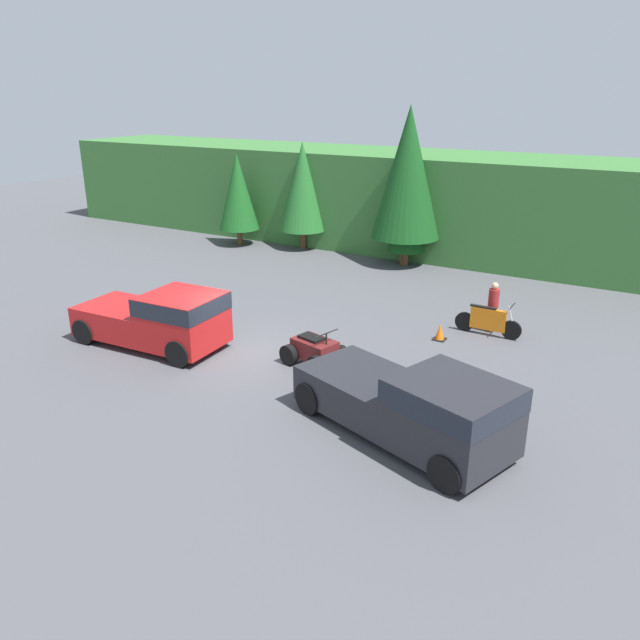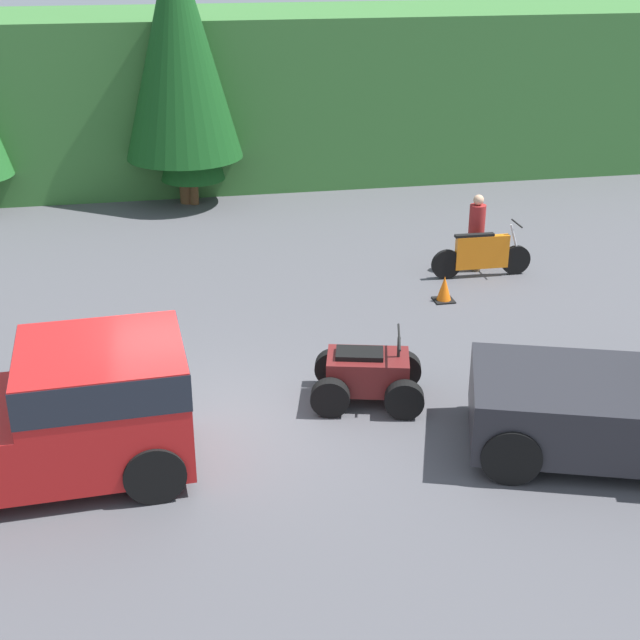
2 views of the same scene
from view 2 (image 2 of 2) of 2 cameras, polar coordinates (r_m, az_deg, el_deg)
ground_plane at (r=14.21m, az=-7.56°, el=-6.79°), size 80.00×80.00×0.00m
hillside_backdrop at (r=28.65m, az=-10.17°, el=13.95°), size 44.00×6.00×4.88m
tree_mid_right at (r=25.01m, az=-9.04°, el=16.95°), size 3.22×3.22×7.32m
tree_right at (r=25.12m, az=-8.33°, el=12.58°), size 1.79×1.79×4.06m
pickup_truck_red at (r=13.04m, az=-17.48°, el=-5.68°), size 5.15×2.47×1.91m
dirt_bike at (r=20.19m, az=10.32°, el=4.11°), size 2.29×0.60×1.22m
quad_atv at (r=14.64m, az=3.06°, el=-3.55°), size 2.07×1.69×1.19m
rider_person at (r=20.44m, az=9.98°, el=5.73°), size 0.43×0.43×1.76m
traffic_cone at (r=18.79m, az=7.95°, el=1.94°), size 0.42×0.42×0.55m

